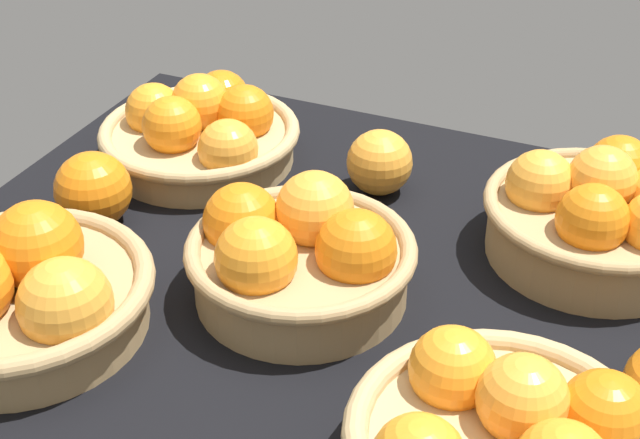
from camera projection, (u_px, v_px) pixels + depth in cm
name	position (u px, v px, depth cm)	size (l,w,h in cm)	color
market_tray	(329.00, 290.00, 95.50)	(84.00, 72.00, 3.00)	black
basket_near_left	(601.00, 214.00, 95.43)	(23.15, 23.15, 11.94)	tan
basket_near_right	(201.00, 131.00, 112.94)	(24.12, 24.12, 10.30)	tan
basket_center	(298.00, 255.00, 89.90)	(22.32, 22.32, 11.66)	tan
basket_far_right	(16.00, 288.00, 85.58)	(24.91, 24.91, 12.31)	tan
loose_orange_front_gap	(93.00, 190.00, 101.05)	(8.36, 8.36, 8.36)	orange
loose_orange_side_gap	(380.00, 162.00, 106.86)	(7.55, 7.55, 7.55)	#F49E33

